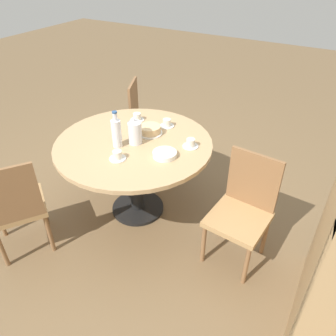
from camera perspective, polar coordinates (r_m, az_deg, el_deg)
name	(u,v)px	position (r m, az deg, el deg)	size (l,w,h in m)	color
ground_plane	(138,209)	(3.22, -5.23, -7.05)	(14.00, 14.00, 0.00)	brown
dining_table	(134,155)	(2.85, -5.88, 2.33)	(1.33, 1.33, 0.75)	black
chair_a	(146,119)	(3.80, -3.88, 8.55)	(0.55, 0.55, 0.89)	olive
chair_b	(16,206)	(2.79, -24.99, -5.97)	(0.58, 0.58, 0.89)	olive
chair_c	(243,209)	(2.57, 12.87, -6.99)	(0.46, 0.46, 0.89)	olive
coffee_pot	(135,132)	(2.71, -5.77, 6.26)	(0.11, 0.11, 0.23)	silver
water_bottle	(117,132)	(2.67, -8.95, 6.14)	(0.08, 0.08, 0.31)	silver
cake_main	(150,130)	(2.88, -3.16, 6.62)	(0.22, 0.22, 0.07)	white
cup_a	(137,117)	(3.12, -5.41, 8.76)	(0.13, 0.13, 0.07)	silver
cup_b	(117,156)	(2.55, -8.81, 2.12)	(0.13, 0.13, 0.07)	silver
cup_c	(167,123)	(3.00, -0.19, 7.77)	(0.13, 0.13, 0.07)	silver
cup_d	(191,144)	(2.69, 3.95, 4.26)	(0.13, 0.13, 0.07)	silver
plate_stack	(165,154)	(2.56, -0.59, 2.43)	(0.19, 0.19, 0.04)	white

